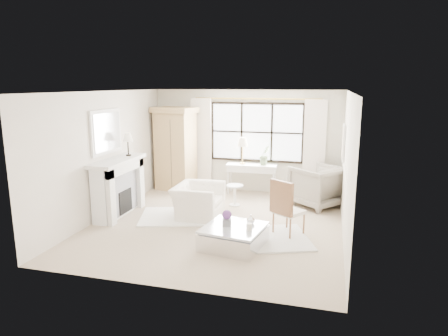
% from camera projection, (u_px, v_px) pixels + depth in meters
% --- Properties ---
extents(floor, '(5.50, 5.50, 0.00)m').
position_uv_depth(floor, '(217.00, 224.00, 8.29)').
color(floor, tan).
rests_on(floor, ground).
extents(ceiling, '(5.50, 5.50, 0.00)m').
position_uv_depth(ceiling, '(217.00, 91.00, 7.73)').
color(ceiling, white).
rests_on(ceiling, ground).
extents(wall_back, '(5.00, 0.00, 5.00)m').
position_uv_depth(wall_back, '(245.00, 141.00, 10.60)').
color(wall_back, beige).
rests_on(wall_back, ground).
extents(wall_front, '(5.00, 0.00, 5.00)m').
position_uv_depth(wall_front, '(161.00, 197.00, 5.41)').
color(wall_front, beige).
rests_on(wall_front, ground).
extents(wall_left, '(0.00, 5.50, 5.50)m').
position_uv_depth(wall_left, '(106.00, 154.00, 8.64)').
color(wall_left, beige).
rests_on(wall_left, ground).
extents(wall_right, '(0.00, 5.50, 5.50)m').
position_uv_depth(wall_right, '(347.00, 166.00, 7.37)').
color(wall_right, silver).
rests_on(wall_right, ground).
extents(window_pane, '(2.40, 0.02, 1.50)m').
position_uv_depth(window_pane, '(257.00, 132.00, 10.46)').
color(window_pane, white).
rests_on(window_pane, wall_back).
extents(window_frame, '(2.50, 0.04, 1.50)m').
position_uv_depth(window_frame, '(257.00, 132.00, 10.45)').
color(window_frame, black).
rests_on(window_frame, wall_back).
extents(curtain_rod, '(3.30, 0.04, 0.04)m').
position_uv_depth(curtain_rod, '(257.00, 99.00, 10.22)').
color(curtain_rod, gold).
rests_on(curtain_rod, wall_back).
extents(curtain_left, '(0.55, 0.10, 2.47)m').
position_uv_depth(curtain_left, '(201.00, 144.00, 10.84)').
color(curtain_left, white).
rests_on(curtain_left, ground).
extents(curtain_right, '(0.55, 0.10, 2.47)m').
position_uv_depth(curtain_right, '(314.00, 149.00, 10.08)').
color(curtain_right, silver).
rests_on(curtain_right, ground).
extents(fireplace, '(0.58, 1.66, 1.26)m').
position_uv_depth(fireplace, '(117.00, 186.00, 8.73)').
color(fireplace, silver).
rests_on(fireplace, ground).
extents(mirror_frame, '(0.05, 1.15, 0.95)m').
position_uv_depth(mirror_frame, '(106.00, 132.00, 8.53)').
color(mirror_frame, silver).
rests_on(mirror_frame, wall_left).
extents(mirror_glass, '(0.02, 1.00, 0.80)m').
position_uv_depth(mirror_glass, '(107.00, 132.00, 8.52)').
color(mirror_glass, silver).
rests_on(mirror_glass, wall_left).
extents(art_frame, '(0.04, 0.62, 0.82)m').
position_uv_depth(art_frame, '(344.00, 143.00, 8.95)').
color(art_frame, silver).
rests_on(art_frame, wall_right).
extents(art_canvas, '(0.01, 0.52, 0.72)m').
position_uv_depth(art_canvas, '(343.00, 143.00, 8.95)').
color(art_canvas, beige).
rests_on(art_canvas, wall_right).
extents(mantel_lamp, '(0.22, 0.22, 0.51)m').
position_uv_depth(mantel_lamp, '(128.00, 138.00, 8.88)').
color(mantel_lamp, black).
rests_on(mantel_lamp, fireplace).
extents(armoire, '(1.25, 0.94, 2.24)m').
position_uv_depth(armoire, '(175.00, 149.00, 10.72)').
color(armoire, tan).
rests_on(armoire, floor).
extents(console_table, '(1.31, 0.49, 0.80)m').
position_uv_depth(console_table, '(251.00, 179.00, 10.42)').
color(console_table, silver).
rests_on(console_table, floor).
extents(console_lamp, '(0.28, 0.28, 0.69)m').
position_uv_depth(console_lamp, '(243.00, 143.00, 10.28)').
color(console_lamp, '#A8843A').
rests_on(console_lamp, console_table).
extents(orchid_plant, '(0.36, 0.35, 0.51)m').
position_uv_depth(orchid_plant, '(265.00, 155.00, 10.20)').
color(orchid_plant, '#5A714B').
rests_on(orchid_plant, console_table).
extents(side_table, '(0.40, 0.40, 0.51)m').
position_uv_depth(side_table, '(235.00, 192.00, 9.44)').
color(side_table, silver).
rests_on(side_table, floor).
extents(rug_left, '(2.08, 1.74, 0.03)m').
position_uv_depth(rug_left, '(183.00, 216.00, 8.70)').
color(rug_left, white).
rests_on(rug_left, floor).
extents(rug_right, '(2.13, 1.87, 0.03)m').
position_uv_depth(rug_right, '(260.00, 239.00, 7.44)').
color(rug_right, silver).
rests_on(rug_right, floor).
extents(club_armchair, '(0.97, 1.11, 0.71)m').
position_uv_depth(club_armchair, '(198.00, 201.00, 8.65)').
color(club_armchair, white).
rests_on(club_armchair, floor).
extents(wingback_chair, '(1.48, 1.48, 0.97)m').
position_uv_depth(wingback_chair, '(318.00, 186.00, 9.40)').
color(wingback_chair, gray).
rests_on(wingback_chair, floor).
extents(french_chair, '(0.67, 0.67, 1.08)m').
position_uv_depth(french_chair, '(288.00, 219.00, 7.61)').
color(french_chair, '#8C5D3A').
rests_on(french_chair, floor).
extents(coffee_table, '(1.15, 1.15, 0.38)m').
position_uv_depth(coffee_table, '(234.00, 237.00, 7.08)').
color(coffee_table, silver).
rests_on(coffee_table, floor).
extents(planter_box, '(0.19, 0.19, 0.12)m').
position_uv_depth(planter_box, '(227.00, 222.00, 7.08)').
color(planter_box, slate).
rests_on(planter_box, coffee_table).
extents(planter_flowers, '(0.17, 0.17, 0.17)m').
position_uv_depth(planter_flowers, '(227.00, 215.00, 7.05)').
color(planter_flowers, '#5E2F77').
rests_on(planter_flowers, planter_box).
extents(pillar_candle, '(0.10, 0.10, 0.12)m').
position_uv_depth(pillar_candle, '(249.00, 227.00, 6.85)').
color(pillar_candle, white).
rests_on(pillar_candle, coffee_table).
extents(coffee_vase, '(0.18, 0.18, 0.16)m').
position_uv_depth(coffee_vase, '(251.00, 219.00, 7.18)').
color(coffee_vase, white).
rests_on(coffee_vase, coffee_table).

